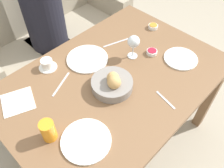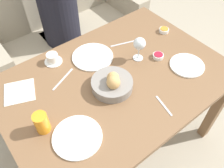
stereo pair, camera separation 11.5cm
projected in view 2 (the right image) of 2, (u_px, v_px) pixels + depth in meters
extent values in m
plane|color=#A89E89|center=(114.00, 139.00, 1.95)|extent=(10.00, 10.00, 0.00)
cube|color=brown|center=(115.00, 80.00, 1.40)|extent=(1.33, 0.92, 0.03)
cube|color=brown|center=(216.00, 109.00, 1.72)|extent=(0.06, 0.06, 0.71)
cube|color=brown|center=(9.00, 122.00, 1.65)|extent=(0.06, 0.06, 0.71)
cube|color=brown|center=(139.00, 50.00, 2.14)|extent=(0.06, 0.06, 0.71)
cube|color=#9E937F|center=(69.00, 48.00, 2.36)|extent=(1.44, 0.70, 0.45)
cube|color=#9E937F|center=(1.00, 70.00, 2.02)|extent=(0.14, 0.70, 0.65)
cube|color=#9E937F|center=(119.00, 16.00, 2.55)|extent=(0.14, 0.70, 0.65)
cube|color=#23232D|center=(67.00, 57.00, 2.27)|extent=(0.29, 0.40, 0.45)
cylinder|color=black|center=(58.00, 7.00, 1.88)|extent=(0.31, 0.31, 0.61)
cylinder|color=gray|center=(112.00, 84.00, 1.32)|extent=(0.23, 0.23, 0.05)
sphere|color=tan|center=(113.00, 83.00, 1.26)|extent=(0.07, 0.07, 0.07)
sphere|color=tan|center=(113.00, 78.00, 1.29)|extent=(0.07, 0.07, 0.07)
cylinder|color=white|center=(77.00, 137.00, 1.13)|extent=(0.24, 0.24, 0.01)
cylinder|color=white|center=(187.00, 65.00, 1.45)|extent=(0.21, 0.21, 0.01)
cylinder|color=white|center=(92.00, 57.00, 1.50)|extent=(0.26, 0.26, 0.01)
cylinder|color=orange|center=(42.00, 123.00, 1.13)|extent=(0.07, 0.07, 0.11)
cylinder|color=silver|center=(138.00, 58.00, 1.50)|extent=(0.06, 0.06, 0.00)
cylinder|color=silver|center=(138.00, 53.00, 1.47)|extent=(0.01, 0.01, 0.07)
sphere|color=silver|center=(140.00, 44.00, 1.41)|extent=(0.08, 0.08, 0.08)
cylinder|color=white|center=(53.00, 61.00, 1.48)|extent=(0.11, 0.11, 0.01)
cylinder|color=white|center=(53.00, 58.00, 1.46)|extent=(0.07, 0.07, 0.05)
cylinder|color=white|center=(158.00, 56.00, 1.50)|extent=(0.07, 0.07, 0.02)
cylinder|color=#A3192D|center=(158.00, 54.00, 1.49)|extent=(0.06, 0.06, 0.00)
cylinder|color=white|center=(164.00, 30.00, 1.67)|extent=(0.07, 0.07, 0.02)
cylinder|color=#C67F28|center=(164.00, 29.00, 1.66)|extent=(0.06, 0.06, 0.00)
cube|color=#B7B7BC|center=(63.00, 79.00, 1.38)|extent=(0.18, 0.09, 0.00)
cube|color=#B7B7BC|center=(124.00, 43.00, 1.60)|extent=(0.19, 0.07, 0.00)
cube|color=#B7B7BC|center=(164.00, 106.00, 1.26)|extent=(0.04, 0.14, 0.00)
cube|color=silver|center=(19.00, 92.00, 1.32)|extent=(0.21, 0.21, 0.00)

